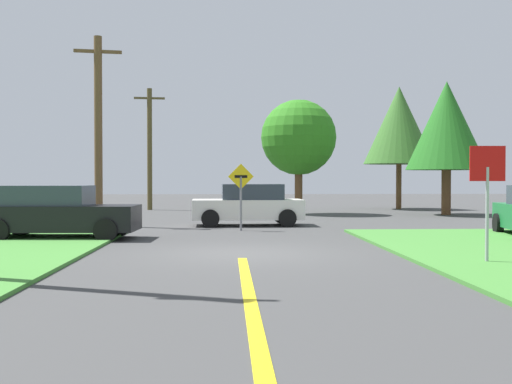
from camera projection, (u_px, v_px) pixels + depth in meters
The scene contains 11 objects.
ground_plane at pixel (241, 253), 14.98m from camera, with size 120.00×120.00×0.00m, color #3F3F3F.
lane_stripe_center at pixel (257, 337), 6.99m from camera, with size 0.20×14.00×0.01m, color yellow.
stop_sign at pixel (487, 181), 12.90m from camera, with size 0.74×0.08×2.51m.
car_approaching_junction at pixel (249, 205), 23.96m from camera, with size 4.33×2.18×1.62m.
parked_car_near_building at pixel (58, 212), 18.50m from camera, with size 4.62×2.14×1.62m.
utility_pole_mid at pixel (98, 129), 23.59m from camera, with size 1.80×0.40×7.30m.
utility_pole_far at pixel (150, 147), 36.27m from camera, with size 1.80×0.29×7.17m.
direction_sign at pixel (241, 189), 21.56m from camera, with size 0.90×0.11×2.36m.
oak_tree_left at pixel (447, 126), 31.02m from camera, with size 4.07×4.07×6.77m.
pine_tree_center at pixel (299, 138), 31.81m from camera, with size 3.90×3.90×5.94m.
oak_tree_right at pixel (399, 125), 37.18m from camera, with size 4.27×4.27×7.44m.
Camera 1 is at (-0.33, -14.95, 1.80)m, focal length 43.10 mm.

